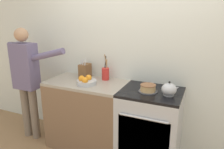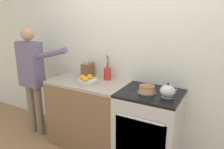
# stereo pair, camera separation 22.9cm
# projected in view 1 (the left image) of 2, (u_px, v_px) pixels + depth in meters

# --- Properties ---
(wall_back) EXTENTS (8.00, 0.04, 2.60)m
(wall_back) POSITION_uv_depth(u_px,v_px,m) (139.00, 53.00, 2.79)
(wall_back) COLOR silver
(wall_back) RESTS_ON ground_plane
(counter_cabinet) EXTENTS (1.02, 0.60, 0.93)m
(counter_cabinet) POSITION_uv_depth(u_px,v_px,m) (88.00, 114.00, 2.98)
(counter_cabinet) COLOR brown
(counter_cabinet) RESTS_ON ground_plane
(stove_range) EXTENTS (0.70, 0.63, 0.93)m
(stove_range) POSITION_uv_depth(u_px,v_px,m) (149.00, 127.00, 2.64)
(stove_range) COLOR #B7BABF
(stove_range) RESTS_ON ground_plane
(layer_cake) EXTENTS (0.22, 0.22, 0.09)m
(layer_cake) POSITION_uv_depth(u_px,v_px,m) (148.00, 88.00, 2.48)
(layer_cake) COLOR #4C4C51
(layer_cake) RESTS_ON stove_range
(tea_kettle) EXTENTS (0.20, 0.16, 0.16)m
(tea_kettle) POSITION_uv_depth(u_px,v_px,m) (169.00, 89.00, 2.37)
(tea_kettle) COLOR #B7BABF
(tea_kettle) RESTS_ON stove_range
(knife_block) EXTENTS (0.12, 0.17, 0.29)m
(knife_block) POSITION_uv_depth(u_px,v_px,m) (85.00, 71.00, 2.99)
(knife_block) COLOR brown
(knife_block) RESTS_ON counter_cabinet
(utensil_crock) EXTENTS (0.10, 0.10, 0.35)m
(utensil_crock) POSITION_uv_depth(u_px,v_px,m) (106.00, 73.00, 2.91)
(utensil_crock) COLOR red
(utensil_crock) RESTS_ON counter_cabinet
(fruit_bowl) EXTENTS (0.25, 0.25, 0.12)m
(fruit_bowl) POSITION_uv_depth(u_px,v_px,m) (86.00, 81.00, 2.73)
(fruit_bowl) COLOR #B7BABF
(fruit_bowl) RESTS_ON counter_cabinet
(person_baker) EXTENTS (0.92, 0.20, 1.61)m
(person_baker) POSITION_uv_depth(u_px,v_px,m) (26.00, 75.00, 3.03)
(person_baker) COLOR #7A6B5B
(person_baker) RESTS_ON ground_plane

